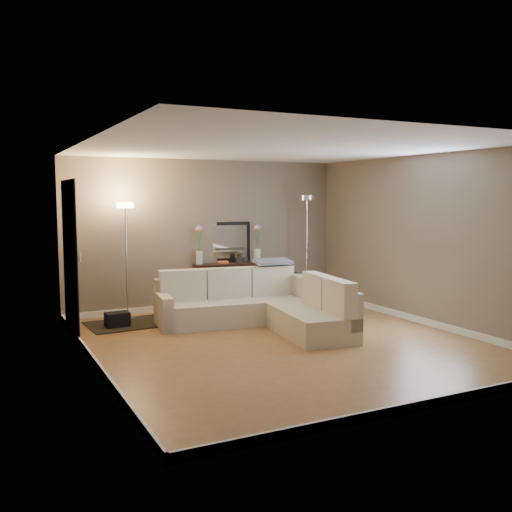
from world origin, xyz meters
name	(u,v)px	position (x,y,z in m)	size (l,w,h in m)	color
floor	(282,343)	(0.00, 0.00, -0.01)	(5.00, 5.50, 0.01)	#976537
ceiling	(283,147)	(0.00, 0.00, 2.60)	(5.00, 5.50, 0.01)	white
wall_back	(207,234)	(0.00, 2.76, 1.30)	(5.00, 0.02, 2.60)	#75695A
wall_front	(432,271)	(0.00, -2.76, 1.30)	(5.00, 0.02, 2.60)	#75695A
wall_left	(90,255)	(-2.51, 0.00, 1.30)	(0.02, 5.50, 2.60)	#75695A
wall_right	(426,240)	(2.51, 0.00, 1.30)	(0.02, 5.50, 2.60)	#75695A
baseboard_back	(208,304)	(0.00, 2.73, 0.05)	(5.00, 0.03, 0.10)	white
baseboard_front	(425,404)	(0.00, -2.73, 0.05)	(5.00, 0.03, 0.10)	white
baseboard_left	(95,362)	(-2.48, 0.00, 0.05)	(0.03, 5.50, 0.10)	white
baseboard_right	(423,321)	(2.48, 0.00, 0.05)	(0.03, 5.50, 0.10)	white
doorway	(70,258)	(-2.48, 1.70, 1.10)	(0.02, 1.20, 2.20)	black
switch_plate	(80,257)	(-2.48, 0.85, 1.20)	(0.02, 0.08, 0.12)	white
sectional_sofa	(261,306)	(0.18, 0.98, 0.31)	(2.48, 2.57, 0.84)	#BFB49B
throw_blanket	(273,261)	(0.66, 1.52, 0.91)	(0.60, 0.35, 0.05)	slate
console_table	(225,283)	(0.27, 2.59, 0.44)	(1.31, 0.46, 0.79)	black
leaning_mirror	(226,242)	(0.37, 2.75, 1.16)	(0.90, 0.13, 0.71)	black
table_decor	(229,261)	(0.34, 2.55, 0.83)	(0.54, 0.14, 0.13)	#C66022
flower_vase_left	(199,248)	(-0.19, 2.64, 1.08)	(0.15, 0.13, 0.67)	silver
flower_vase_right	(257,246)	(0.89, 2.54, 1.08)	(0.15, 0.13, 0.67)	silver
floor_lamp_lit	(126,237)	(-1.52, 2.36, 1.32)	(0.28, 0.28, 1.87)	silver
floor_lamp_unlit	(307,227)	(1.77, 2.29, 1.40)	(0.32, 0.32, 1.99)	silver
charcoal_rug	(129,324)	(-1.60, 2.00, 0.01)	(1.22, 0.91, 0.02)	black
black_bag	(117,320)	(-1.80, 1.89, 0.11)	(0.34, 0.24, 0.22)	black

